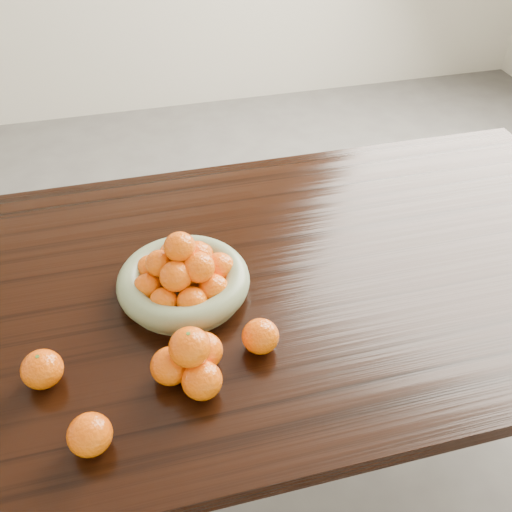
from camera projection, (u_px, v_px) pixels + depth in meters
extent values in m
plane|color=#64615E|center=(248.00, 451.00, 1.81)|extent=(5.00, 5.00, 0.00)
cube|color=black|center=(245.00, 284.00, 1.34)|extent=(2.00, 1.00, 0.04)
cube|color=black|center=(467.00, 237.00, 2.07)|extent=(0.08, 0.08, 0.71)
cylinder|color=gray|center=(185.00, 290.00, 1.28)|extent=(0.27, 0.27, 0.01)
torus|color=gray|center=(184.00, 281.00, 1.27)|extent=(0.30, 0.30, 0.06)
ellipsoid|color=#FF6C07|center=(219.00, 268.00, 1.28)|extent=(0.07, 0.07, 0.07)
ellipsoid|color=#FF6C07|center=(201.00, 255.00, 1.32)|extent=(0.06, 0.06, 0.06)
ellipsoid|color=#FF6C07|center=(175.00, 254.00, 1.32)|extent=(0.07, 0.07, 0.07)
ellipsoid|color=#FF6C07|center=(151.00, 268.00, 1.28)|extent=(0.07, 0.07, 0.06)
ellipsoid|color=#FF6C07|center=(148.00, 287.00, 1.24)|extent=(0.06, 0.06, 0.06)
ellipsoid|color=#FF6C07|center=(164.00, 301.00, 1.21)|extent=(0.06, 0.06, 0.06)
ellipsoid|color=#FF6C07|center=(192.00, 302.00, 1.20)|extent=(0.07, 0.07, 0.06)
ellipsoid|color=#FF6C07|center=(213.00, 289.00, 1.23)|extent=(0.07, 0.07, 0.06)
ellipsoid|color=#FF6C07|center=(186.00, 278.00, 1.26)|extent=(0.07, 0.07, 0.06)
ellipsoid|color=#FF6C07|center=(197.00, 255.00, 1.25)|extent=(0.07, 0.07, 0.06)
ellipsoid|color=#FF6C07|center=(178.00, 252.00, 1.26)|extent=(0.07, 0.07, 0.07)
ellipsoid|color=#FF6C07|center=(160.00, 263.00, 1.23)|extent=(0.06, 0.06, 0.06)
ellipsoid|color=#FF6C07|center=(176.00, 276.00, 1.20)|extent=(0.07, 0.07, 0.07)
ellipsoid|color=#FF6C07|center=(199.00, 267.00, 1.21)|extent=(0.07, 0.07, 0.07)
ellipsoid|color=#FF6C07|center=(180.00, 247.00, 1.21)|extent=(0.07, 0.07, 0.06)
ellipsoid|color=#FF6C07|center=(202.00, 380.00, 1.06)|extent=(0.08, 0.08, 0.07)
ellipsoid|color=#FF6C07|center=(203.00, 351.00, 1.11)|extent=(0.08, 0.08, 0.07)
ellipsoid|color=#FF6C07|center=(170.00, 366.00, 1.08)|extent=(0.08, 0.08, 0.07)
ellipsoid|color=#FF6C07|center=(190.00, 347.00, 1.05)|extent=(0.08, 0.08, 0.07)
ellipsoid|color=#FF6C07|center=(42.00, 369.00, 1.08)|extent=(0.08, 0.08, 0.07)
ellipsoid|color=#FF6C07|center=(90.00, 435.00, 0.97)|extent=(0.08, 0.08, 0.07)
ellipsoid|color=#FF6C07|center=(260.00, 336.00, 1.14)|extent=(0.08, 0.08, 0.07)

